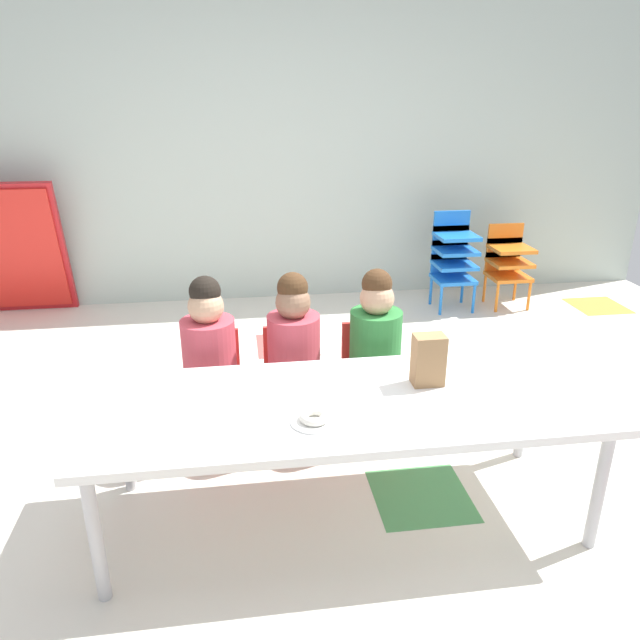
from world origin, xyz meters
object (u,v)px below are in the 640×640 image
Objects in this scene: paper_bag_brown at (428,360)px; kid_chair_blue_stack at (453,255)px; seated_child_middle_seat at (294,345)px; seated_child_far_right at (375,340)px; seated_child_near_camera at (209,349)px; donut_powdered_on_plate at (314,417)px; folded_activity_table at (6,250)px; paper_plate_near_edge at (314,421)px; kid_chair_orange_stack at (508,260)px; craft_table at (347,409)px.

kid_chair_blue_stack is at bearing 67.49° from paper_bag_brown.
seated_child_far_right is at bearing 0.00° from seated_child_middle_seat.
seated_child_near_camera reaches higher than donut_powdered_on_plate.
folded_activity_table is 6.04× the size of paper_plate_near_edge.
seated_child_middle_seat is 1.35× the size of kid_chair_orange_stack.
folded_activity_table is (-4.05, 0.34, 0.14)m from kid_chair_orange_stack.
seated_child_far_right is 2.45m from kid_chair_orange_stack.
craft_table is 0.23m from donut_powdered_on_plate.
paper_bag_brown is (0.10, -0.52, 0.13)m from seated_child_far_right.
paper_bag_brown reaches higher than kid_chair_orange_stack.
craft_table is 0.66m from seated_child_far_right.
folded_activity_table is 3.63m from paper_plate_near_edge.
paper_bag_brown is at bearing -78.96° from seated_child_far_right.
seated_child_far_right reaches higher than kid_chair_orange_stack.
kid_chair_orange_stack is 3.31m from paper_plate_near_edge.
craft_table is 0.83m from seated_child_near_camera.
folded_activity_table reaches higher than paper_plate_near_edge.
seated_child_middle_seat and seated_child_far_right have the same top height.
craft_table is 11.44× the size of paper_plate_near_edge.
kid_chair_blue_stack is at bearing -5.43° from folded_activity_table.
paper_bag_brown is at bearing -121.58° from kid_chair_orange_stack.
paper_plate_near_edge is (-0.41, -0.77, 0.02)m from seated_child_far_right.
seated_child_middle_seat reaches higher than kid_chair_orange_stack.
folded_activity_table is at bearing 175.20° from kid_chair_orange_stack.
folded_activity_table is at bearing 174.57° from kid_chair_blue_stack.
seated_child_near_camera is 0.87m from donut_powdered_on_plate.
seated_child_middle_seat is 1.00× the size of seated_child_far_right.
kid_chair_blue_stack reaches higher than paper_bag_brown.
seated_child_middle_seat is 1.15× the size of kid_chair_blue_stack.
seated_child_near_camera is 0.84× the size of folded_activity_table.
folded_activity_table reaches higher than kid_chair_blue_stack.
seated_child_near_camera is at bearing 180.00° from seated_child_far_right.
seated_child_middle_seat is (0.41, 0.00, 0.00)m from seated_child_near_camera.
seated_child_near_camera reaches higher than craft_table.
kid_chair_blue_stack is (1.35, 2.49, -0.07)m from craft_table.
kid_chair_blue_stack is (1.51, 1.88, -0.10)m from seated_child_middle_seat.
donut_powdered_on_plate is (-0.15, -0.16, 0.07)m from craft_table.
seated_child_near_camera reaches higher than paper_bag_brown.
folded_activity_table is (-2.47, 2.21, -0.02)m from seated_child_far_right.
folded_activity_table reaches higher than seated_child_far_right.
seated_child_middle_seat reaches higher than kid_chair_blue_stack.
seated_child_far_right reaches higher than craft_table.
seated_child_middle_seat is at bearing 180.00° from seated_child_far_right.
paper_bag_brown is at bearing -29.47° from seated_child_near_camera.
paper_plate_near_edge is at bearing -119.69° from kid_chair_blue_stack.
seated_child_middle_seat is at bearing -136.69° from kid_chair_orange_stack.
seated_child_near_camera is 8.09× the size of donut_powdered_on_plate.
paper_plate_near_edge is at bearing -154.46° from paper_bag_brown.
kid_chair_blue_stack is at bearing 60.31° from paper_plate_near_edge.
seated_child_far_right is at bearing 67.15° from craft_table.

